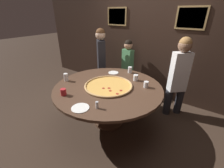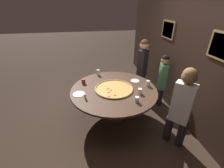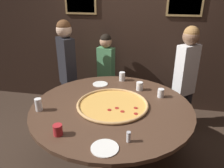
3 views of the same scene
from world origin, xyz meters
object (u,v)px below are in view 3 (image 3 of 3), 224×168
Objects in this scene: drink_cup_near_left at (140,86)px; drink_cup_far_right at (122,76)px; dining_table at (112,114)px; diner_side_right at (106,68)px; drink_cup_far_left at (38,105)px; diner_far_left at (186,72)px; diner_side_left at (67,64)px; white_plate_far_back at (105,148)px; giant_pizza at (113,104)px; drink_cup_centre_back at (161,93)px; white_plate_left_side at (100,84)px; drink_cup_beside_pizza at (58,130)px; condiment_shaker at (129,137)px.

drink_cup_far_right is at bearing 134.88° from drink_cup_near_left.
dining_table is 1.30m from diner_side_right.
drink_cup_far_left is at bearing -126.45° from drink_cup_far_right.
diner_far_left is (0.88, 0.23, 0.04)m from drink_cup_far_right.
white_plate_far_back is at bearing 164.59° from diner_side_left.
diner_side_left is at bearing -41.70° from diner_far_left.
drink_cup_far_left is (-0.73, -0.99, 0.01)m from drink_cup_far_right.
dining_table is 0.73m from white_plate_far_back.
drink_cup_centre_back is (0.52, 0.32, 0.04)m from giant_pizza.
drink_cup_far_right is 0.08× the size of diner_side_left.
dining_table is 8.74× the size of white_plate_left_side.
drink_cup_beside_pizza is 1.05× the size of condiment_shaker.
diner_far_left is at bearing 61.68° from drink_cup_centre_back.
drink_cup_far_left reaches higher than condiment_shaker.
giant_pizza is 8.19× the size of condiment_shaker.
diner_side_left is at bearing 97.82° from drink_cup_far_left.
white_plate_left_side is at bearing -22.29° from diner_far_left.
drink_cup_beside_pizza is at bearing 152.97° from diner_side_left.
white_plate_left_side is at bearing 59.71° from drink_cup_far_left.
drink_cup_near_left is 0.07× the size of diner_far_left.
condiment_shaker is at bearing -106.50° from drink_cup_centre_back.
white_plate_left_side is 0.89× the size of white_plate_far_back.
drink_cup_far_right is 1.45m from white_plate_far_back.
drink_cup_far_right is 1.19× the size of drink_cup_centre_back.
drink_cup_centre_back is at bearing 73.50° from condiment_shaker.
drink_cup_far_left is 0.67× the size of white_plate_left_side.
diner_side_left is at bearing 45.31° from diner_side_right.
drink_cup_near_left is 0.07× the size of diner_side_left.
drink_cup_near_left is at bearing -3.36° from diner_far_left.
white_plate_left_side is 0.14× the size of diner_far_left.
diner_side_right is (0.55, 0.31, -0.14)m from diner_side_left.
condiment_shaker is 0.08× the size of diner_side_right.
condiment_shaker is at bearing -78.72° from drink_cup_far_right.
diner_far_left is (0.88, 0.96, 0.22)m from dining_table.
drink_cup_near_left is 0.54m from white_plate_left_side.
condiment_shaker is (0.25, -0.58, 0.04)m from giant_pizza.
diner_far_left is at bearing 68.34° from condiment_shaker.
condiment_shaker is at bearing -65.99° from dining_table.
drink_cup_far_left is 1.56m from diner_side_right.
diner_far_left reaches higher than giant_pizza.
diner_side_right is (-0.88, 0.94, -0.06)m from drink_cup_centre_back.
drink_cup_far_right is at bearing 90.87° from giant_pizza.
diner_far_left is (1.23, 1.58, 0.05)m from drink_cup_beside_pizza.
drink_cup_far_left reaches higher than drink_cup_near_left.
drink_cup_far_right is at bearing 139.55° from diner_side_right.
white_plate_left_side is at bearing 164.27° from drink_cup_centre_back.
diner_far_left is at bearing 20.09° from white_plate_left_side.
drink_cup_beside_pizza reaches higher than condiment_shaker.
giant_pizza is at bearing 5.62° from diner_far_left.
drink_cup_far_right is at bearing 93.46° from white_plate_far_back.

